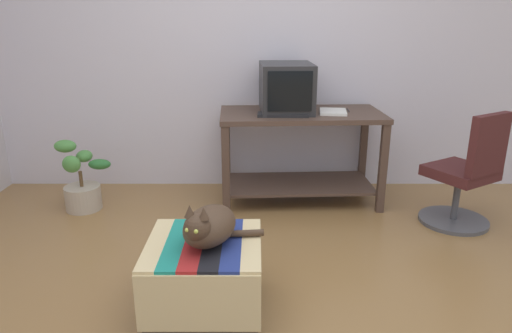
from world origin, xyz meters
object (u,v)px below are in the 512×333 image
(cat, at_px, (209,226))
(office_chair, at_px, (467,178))
(tv_monitor, at_px, (287,88))
(keyboard, at_px, (284,115))
(book, at_px, (334,112))
(ottoman_with_blanket, at_px, (205,276))
(potted_plant, at_px, (83,185))
(desk, at_px, (301,141))

(cat, relative_size, office_chair, 0.52)
(tv_monitor, xyz_separation_m, keyboard, (-0.04, -0.19, -0.18))
(cat, bearing_deg, book, 80.39)
(cat, bearing_deg, ottoman_with_blanket, 177.62)
(office_chair, bearing_deg, ottoman_with_blanket, -1.13)
(tv_monitor, xyz_separation_m, potted_plant, (-1.68, -0.24, -0.76))
(ottoman_with_blanket, distance_m, office_chair, 2.14)
(cat, bearing_deg, tv_monitor, 92.87)
(ottoman_with_blanket, distance_m, potted_plant, 1.80)
(tv_monitor, bearing_deg, ottoman_with_blanket, -110.74)
(keyboard, height_order, potted_plant, keyboard)
(ottoman_with_blanket, height_order, potted_plant, potted_plant)
(ottoman_with_blanket, height_order, office_chair, office_chair)
(keyboard, distance_m, potted_plant, 1.74)
(keyboard, relative_size, office_chair, 0.45)
(cat, distance_m, potted_plant, 1.85)
(tv_monitor, xyz_separation_m, book, (0.38, -0.07, -0.18))
(desk, distance_m, office_chair, 1.31)
(book, height_order, office_chair, office_chair)
(cat, height_order, potted_plant, cat)
(tv_monitor, distance_m, book, 0.43)
(office_chair, bearing_deg, desk, -54.49)
(desk, relative_size, office_chair, 1.53)
(desk, height_order, office_chair, office_chair)
(desk, xyz_separation_m, cat, (-0.62, -1.60, -0.03))
(tv_monitor, bearing_deg, office_chair, -25.35)
(keyboard, bearing_deg, ottoman_with_blanket, -106.61)
(keyboard, distance_m, book, 0.43)
(keyboard, xyz_separation_m, book, (0.42, 0.12, -0.00))
(desk, distance_m, keyboard, 0.34)
(desk, xyz_separation_m, office_chair, (1.20, -0.51, -0.14))
(cat, bearing_deg, desk, 88.47)
(desk, bearing_deg, keyboard, -138.62)
(ottoman_with_blanket, bearing_deg, potted_plant, 129.90)
(tv_monitor, relative_size, cat, 1.18)
(ottoman_with_blanket, xyz_separation_m, cat, (0.03, -0.01, 0.30))
(keyboard, bearing_deg, desk, 46.49)
(keyboard, bearing_deg, potted_plant, -176.04)
(book, bearing_deg, cat, -112.37)
(cat, bearing_deg, keyboard, 92.04)
(book, relative_size, office_chair, 0.28)
(ottoman_with_blanket, relative_size, potted_plant, 1.01)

